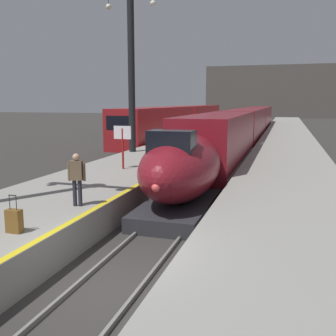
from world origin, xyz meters
The scene contains 15 objects.
ground_plane centered at (0.00, 0.00, 0.00)m, with size 260.00×260.00×0.00m, color #33302D.
platform_left centered at (-4.05, 24.75, 0.53)m, with size 4.80×110.00×1.05m, color gray.
platform_right centered at (4.05, 24.75, 0.53)m, with size 4.80×110.00×1.05m, color gray.
platform_left_safety_stripe centered at (-1.77, 24.75, 1.05)m, with size 0.20×107.80×0.01m, color yellow.
rail_main_left centered at (-0.75, 27.50, 0.06)m, with size 0.08×110.00×0.12m, color slate.
rail_main_right centered at (0.75, 27.50, 0.06)m, with size 0.08×110.00×0.12m, color slate.
rail_secondary_left centered at (-8.85, 27.50, 0.06)m, with size 0.08×110.00×0.12m, color slate.
rail_secondary_right centered at (-7.35, 27.50, 0.06)m, with size 0.08×110.00×0.12m, color slate.
highspeed_train_main centered at (0.00, 31.12, 1.96)m, with size 2.92×56.61×3.60m.
regional_train_adjacent centered at (-8.10, 37.33, 2.13)m, with size 2.85×36.60×3.80m.
station_column_mid centered at (-5.90, 16.20, 7.12)m, with size 4.00×0.68×10.22m.
passenger_mid_platform centered at (-2.43, 2.98, 2.04)m, with size 0.56×0.30×1.69m.
rolling_suitcase centered at (-2.67, 0.24, 1.35)m, with size 0.40×0.22×0.98m.
departure_info_board centered at (-3.83, 9.82, 2.56)m, with size 0.90×0.10×2.12m.
terminus_back_wall centered at (0.00, 102.00, 7.00)m, with size 36.00×2.00×14.00m, color #4C4742.
Camera 1 is at (3.79, -7.64, 4.34)m, focal length 41.32 mm.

